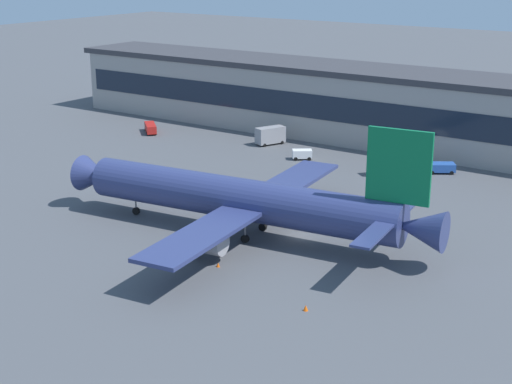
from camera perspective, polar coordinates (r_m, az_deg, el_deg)
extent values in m
plane|color=#4C4F54|center=(103.54, 3.34, -3.35)|extent=(600.00, 600.00, 0.00)
cube|color=#9E9993|center=(150.28, 14.63, 5.42)|extent=(178.90, 17.28, 13.55)
cube|color=#38383D|center=(148.98, 14.85, 8.19)|extent=(182.47, 17.63, 1.20)
cube|color=#192333|center=(142.17, 13.41, 5.12)|extent=(175.32, 0.16, 4.88)
cylinder|color=navy|center=(102.60, -1.27, -0.50)|extent=(46.18, 11.24, 5.69)
cone|color=navy|center=(116.07, -11.97, 1.26)|extent=(5.74, 5.99, 5.40)
cone|color=navy|center=(93.71, 12.18, -2.69)|extent=(6.83, 5.84, 5.12)
cube|color=#0C723F|center=(92.25, 10.69, 1.91)|extent=(7.96, 1.47, 9.10)
cube|color=navy|center=(88.72, 8.93, -3.08)|extent=(3.63, 10.45, 0.30)
cube|color=navy|center=(100.01, 11.29, -0.82)|extent=(3.63, 10.45, 0.30)
cube|color=navy|center=(91.15, -4.19, -3.29)|extent=(8.47, 21.20, 0.50)
cube|color=navy|center=(113.10, 2.85, 0.90)|extent=(8.47, 21.20, 0.50)
cylinder|color=#99999E|center=(94.80, -3.69, -3.71)|extent=(5.04, 3.68, 3.13)
cylinder|color=#99999E|center=(111.43, 1.69, -0.40)|extent=(5.04, 3.68, 3.13)
cylinder|color=black|center=(113.11, -9.00, -1.41)|extent=(1.15, 0.63, 1.10)
cylinder|color=slate|center=(112.67, -9.03, -0.74)|extent=(0.24, 0.24, 2.25)
cylinder|color=black|center=(100.96, -0.82, -3.54)|extent=(1.15, 0.63, 1.10)
cylinder|color=slate|center=(100.47, -0.83, -2.80)|extent=(0.24, 0.24, 2.25)
cylinder|color=black|center=(105.20, 0.51, -2.65)|extent=(1.15, 0.63, 1.10)
cylinder|color=slate|center=(104.72, 0.51, -1.94)|extent=(0.24, 0.24, 2.25)
cube|color=red|center=(164.42, -7.94, 4.82)|extent=(6.09, 5.77, 1.60)
cube|color=black|center=(166.07, -8.00, 5.06)|extent=(2.90, 2.87, 0.40)
cylinder|color=black|center=(166.70, -8.31, 4.70)|extent=(0.72, 0.69, 0.70)
cylinder|color=black|center=(166.85, -7.70, 4.74)|extent=(0.72, 0.69, 0.70)
cylinder|color=black|center=(162.35, -8.17, 4.36)|extent=(0.72, 0.69, 0.70)
cylinder|color=black|center=(162.51, -7.54, 4.40)|extent=(0.72, 0.69, 0.70)
cube|color=white|center=(141.75, 3.49, 2.89)|extent=(4.09, 3.74, 1.50)
cube|color=black|center=(141.77, 3.89, 3.01)|extent=(2.11, 2.23, 0.38)
cylinder|color=black|center=(142.92, 3.96, 2.69)|extent=(0.74, 0.66, 0.70)
cylinder|color=black|center=(141.19, 4.02, 2.51)|extent=(0.74, 0.66, 0.70)
cylinder|color=black|center=(142.71, 2.95, 2.69)|extent=(0.74, 0.66, 0.70)
cylinder|color=black|center=(140.97, 3.00, 2.50)|extent=(0.74, 0.66, 0.70)
cube|color=white|center=(133.44, 9.60, 1.90)|extent=(4.91, 5.47, 2.20)
cube|color=black|center=(132.69, 9.06, 2.03)|extent=(2.71, 2.68, 0.55)
cylinder|color=black|center=(132.09, 9.06, 1.27)|extent=(0.66, 0.74, 0.70)
cylinder|color=black|center=(133.78, 8.69, 1.49)|extent=(0.66, 0.74, 0.70)
cylinder|color=black|center=(133.73, 10.46, 1.39)|extent=(0.66, 0.74, 0.70)
cylinder|color=black|center=(135.40, 10.07, 1.62)|extent=(0.66, 0.74, 0.70)
cube|color=#2651A5|center=(136.65, 13.72, 1.83)|extent=(5.44, 4.81, 1.40)
cube|color=black|center=(136.86, 14.27, 1.94)|extent=(2.72, 2.92, 0.35)
cylinder|color=black|center=(138.30, 14.28, 1.67)|extent=(0.75, 0.64, 0.70)
cylinder|color=black|center=(136.10, 14.49, 1.40)|extent=(0.75, 0.64, 0.70)
cylinder|color=black|center=(137.59, 12.92, 1.69)|extent=(0.75, 0.64, 0.70)
cylinder|color=black|center=(135.38, 13.11, 1.42)|extent=(0.75, 0.64, 0.70)
cube|color=gray|center=(152.66, 1.08, 4.31)|extent=(4.54, 6.46, 3.20)
cube|color=black|center=(151.63, 0.56, 4.47)|extent=(2.85, 2.79, 0.80)
cylinder|color=black|center=(151.04, 0.64, 3.54)|extent=(0.55, 0.76, 0.70)
cylinder|color=black|center=(152.80, 0.20, 3.71)|extent=(0.55, 0.76, 0.70)
cylinder|color=black|center=(153.30, 1.96, 3.75)|extent=(0.55, 0.76, 0.70)
cylinder|color=black|center=(155.04, 1.51, 3.91)|extent=(0.55, 0.76, 0.70)
cone|color=#F2590C|center=(82.77, 3.76, -8.69)|extent=(0.53, 0.53, 0.66)
cone|color=#F2590C|center=(93.61, -2.87, -5.49)|extent=(0.45, 0.45, 0.56)
cone|color=#F2590C|center=(93.63, -6.18, -5.53)|extent=(0.54, 0.54, 0.68)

